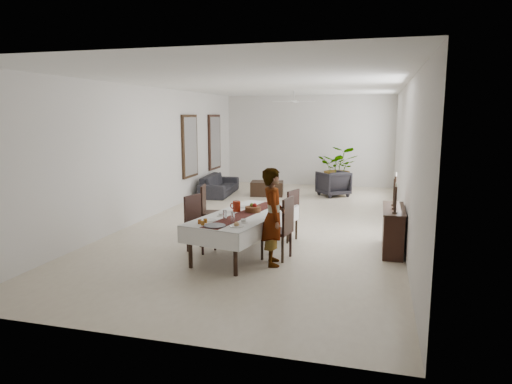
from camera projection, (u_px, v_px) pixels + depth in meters
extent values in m
cube|color=beige|center=(269.00, 221.00, 10.91)|extent=(6.00, 12.00, 0.00)
cube|color=white|center=(270.00, 85.00, 10.37)|extent=(6.00, 12.00, 0.02)
cube|color=silver|center=(308.00, 141.00, 16.35)|extent=(6.00, 0.02, 3.20)
cube|color=silver|center=(141.00, 202.00, 4.93)|extent=(6.00, 0.02, 3.20)
cube|color=silver|center=(153.00, 152.00, 11.42)|extent=(0.02, 12.00, 3.20)
cube|color=silver|center=(404.00, 158.00, 9.87)|extent=(0.02, 12.00, 3.20)
cube|color=black|center=(245.00, 216.00, 8.29)|extent=(1.42, 2.49, 0.05)
cylinder|color=black|center=(190.00, 248.00, 7.57)|extent=(0.08, 0.08, 0.68)
cylinder|color=black|center=(235.00, 255.00, 7.19)|extent=(0.08, 0.08, 0.68)
cylinder|color=black|center=(251.00, 221.00, 9.53)|extent=(0.08, 0.08, 0.68)
cylinder|color=black|center=(289.00, 225.00, 9.15)|extent=(0.08, 0.08, 0.68)
cube|color=silver|center=(244.00, 214.00, 8.29)|extent=(1.63, 2.70, 0.01)
cube|color=silver|center=(218.00, 219.00, 8.57)|extent=(0.51, 2.47, 0.29)
cube|color=white|center=(273.00, 225.00, 8.06)|extent=(0.51, 2.47, 0.29)
cube|color=white|center=(207.00, 238.00, 7.21)|extent=(1.13, 0.24, 0.29)
cube|color=white|center=(273.00, 209.00, 9.42)|extent=(1.13, 0.24, 0.29)
cube|color=#511C17|center=(244.00, 214.00, 8.29)|extent=(0.82, 2.46, 0.00)
cylinder|color=maroon|center=(237.00, 206.00, 8.51)|extent=(0.17, 0.17, 0.20)
torus|color=maroon|center=(233.00, 206.00, 8.55)|extent=(0.12, 0.04, 0.12)
cylinder|color=white|center=(233.00, 217.00, 7.66)|extent=(0.07, 0.07, 0.17)
cylinder|color=white|center=(225.00, 215.00, 7.85)|extent=(0.07, 0.07, 0.17)
cylinder|color=silver|center=(243.00, 221.00, 7.64)|extent=(0.09, 0.09, 0.06)
cylinder|color=white|center=(243.00, 222.00, 7.64)|extent=(0.15, 0.15, 0.01)
cylinder|color=white|center=(221.00, 215.00, 8.11)|extent=(0.09, 0.09, 0.06)
cylinder|color=white|center=(221.00, 216.00, 8.12)|extent=(0.15, 0.15, 0.01)
cylinder|color=silver|center=(237.00, 226.00, 7.37)|extent=(0.23, 0.23, 0.01)
sphere|color=tan|center=(237.00, 224.00, 7.37)|extent=(0.09, 0.09, 0.09)
cylinder|color=white|center=(209.00, 220.00, 7.77)|extent=(0.23, 0.23, 0.01)
cylinder|color=silver|center=(243.00, 207.00, 8.90)|extent=(0.23, 0.23, 0.01)
cylinder|color=#47474C|center=(215.00, 226.00, 7.39)|extent=(0.35, 0.35, 0.02)
cylinder|color=#995916|center=(203.00, 223.00, 7.45)|extent=(0.06, 0.06, 0.07)
cylinder|color=brown|center=(200.00, 222.00, 7.54)|extent=(0.06, 0.06, 0.07)
cylinder|color=#8D5014|center=(205.00, 221.00, 7.61)|extent=(0.06, 0.06, 0.07)
cylinder|color=brown|center=(253.00, 209.00, 8.47)|extent=(0.29, 0.29, 0.10)
sphere|color=maroon|center=(255.00, 205.00, 8.47)|extent=(0.09, 0.09, 0.09)
sphere|color=olive|center=(252.00, 205.00, 8.50)|extent=(0.08, 0.08, 0.08)
cube|color=black|center=(277.00, 231.00, 8.05)|extent=(0.54, 0.54, 0.05)
cylinder|color=black|center=(283.00, 250.00, 7.84)|extent=(0.05, 0.05, 0.46)
cylinder|color=black|center=(290.00, 244.00, 8.19)|extent=(0.05, 0.05, 0.46)
cylinder|color=black|center=(262.00, 247.00, 8.00)|extent=(0.05, 0.05, 0.46)
cylinder|color=black|center=(271.00, 242.00, 8.35)|extent=(0.05, 0.05, 0.46)
cube|color=black|center=(288.00, 215.00, 7.91)|extent=(0.12, 0.47, 0.60)
cube|color=black|center=(284.00, 218.00, 9.24)|extent=(0.56, 0.56, 0.05)
cylinder|color=black|center=(287.00, 233.00, 9.03)|extent=(0.06, 0.06, 0.44)
cylinder|color=black|center=(296.00, 229.00, 9.33)|extent=(0.06, 0.06, 0.44)
cylinder|color=black|center=(272.00, 230.00, 9.23)|extent=(0.06, 0.06, 0.44)
cylinder|color=black|center=(281.00, 226.00, 9.53)|extent=(0.06, 0.06, 0.44)
cube|color=black|center=(293.00, 204.00, 9.08)|extent=(0.18, 0.43, 0.56)
cube|color=black|center=(201.00, 227.00, 8.50)|extent=(0.56, 0.56, 0.05)
cylinder|color=black|center=(200.00, 236.00, 8.79)|extent=(0.06, 0.06, 0.44)
cylinder|color=black|center=(188.00, 240.00, 8.49)|extent=(0.06, 0.06, 0.44)
cylinder|color=black|center=(215.00, 239.00, 8.59)|extent=(0.06, 0.06, 0.44)
cylinder|color=black|center=(203.00, 243.00, 8.29)|extent=(0.06, 0.06, 0.44)
cube|color=black|center=(193.00, 210.00, 8.56)|extent=(0.18, 0.43, 0.56)
cube|color=black|center=(213.00, 213.00, 9.63)|extent=(0.53, 0.53, 0.05)
cylinder|color=black|center=(206.00, 222.00, 9.87)|extent=(0.05, 0.05, 0.45)
cylinder|color=black|center=(203.00, 227.00, 9.50)|extent=(0.05, 0.05, 0.45)
cylinder|color=black|center=(223.00, 223.00, 9.85)|extent=(0.05, 0.05, 0.45)
cylinder|color=black|center=(221.00, 227.00, 9.48)|extent=(0.05, 0.05, 0.45)
cube|color=black|center=(203.00, 199.00, 9.59)|extent=(0.13, 0.45, 0.57)
imported|color=gray|center=(273.00, 217.00, 7.67)|extent=(0.55, 0.69, 1.66)
cube|color=black|center=(393.00, 230.00, 8.49)|extent=(0.36, 1.33, 0.80)
cube|color=black|center=(394.00, 209.00, 8.42)|extent=(0.39, 1.39, 0.03)
cylinder|color=black|center=(395.00, 213.00, 7.95)|extent=(0.09, 0.09, 0.03)
cylinder|color=black|center=(395.00, 199.00, 7.91)|extent=(0.04, 0.04, 0.44)
cylinder|color=beige|center=(396.00, 185.00, 7.86)|extent=(0.03, 0.03, 0.07)
cylinder|color=black|center=(394.00, 209.00, 8.28)|extent=(0.09, 0.09, 0.03)
cylinder|color=black|center=(395.00, 192.00, 8.23)|extent=(0.04, 0.04, 0.58)
cylinder|color=silver|center=(396.00, 174.00, 8.18)|extent=(0.03, 0.03, 0.07)
cylinder|color=black|center=(394.00, 205.00, 8.62)|extent=(0.09, 0.09, 0.03)
cylinder|color=black|center=(394.00, 192.00, 8.58)|extent=(0.04, 0.04, 0.49)
cylinder|color=beige|center=(395.00, 177.00, 8.53)|extent=(0.03, 0.03, 0.07)
imported|color=#252428|center=(219.00, 185.00, 14.58)|extent=(1.01, 2.19, 0.62)
imported|color=#252227|center=(333.00, 184.00, 14.29)|extent=(1.19, 1.19, 0.78)
cube|color=black|center=(267.00, 188.00, 14.38)|extent=(1.10, 0.82, 0.45)
imported|color=#295A24|center=(339.00, 168.00, 15.44)|extent=(1.47, 1.31, 1.49)
cube|color=black|center=(190.00, 146.00, 13.50)|extent=(0.06, 1.05, 1.85)
cube|color=silver|center=(191.00, 146.00, 13.49)|extent=(0.01, 0.90, 1.70)
cube|color=black|center=(214.00, 142.00, 15.50)|extent=(0.06, 1.05, 1.85)
cube|color=silver|center=(215.00, 142.00, 15.49)|extent=(0.01, 0.90, 1.70)
cylinder|color=silver|center=(294.00, 95.00, 13.25)|extent=(0.04, 0.04, 0.20)
cylinder|color=silver|center=(294.00, 102.00, 13.28)|extent=(0.16, 0.16, 0.08)
cube|color=silver|center=(296.00, 102.00, 13.61)|extent=(0.10, 0.55, 0.01)
cube|color=white|center=(292.00, 101.00, 12.95)|extent=(0.10, 0.55, 0.01)
cube|color=white|center=(306.00, 101.00, 13.19)|extent=(0.55, 0.10, 0.01)
cube|color=white|center=(282.00, 102.00, 13.37)|extent=(0.55, 0.10, 0.01)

